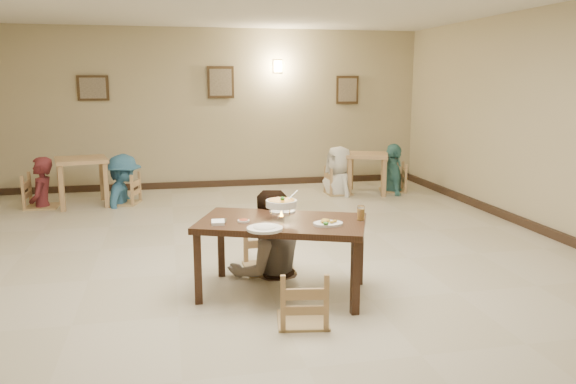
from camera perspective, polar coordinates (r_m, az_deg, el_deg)
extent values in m
plane|color=#BDB49C|center=(6.24, -3.04, -7.79)|extent=(10.00, 10.00, 0.00)
plane|color=tan|center=(10.88, -7.35, 8.36)|extent=(10.00, 0.00, 10.00)
cube|color=#2E1F16|center=(11.01, -7.15, 0.85)|extent=(8.00, 0.06, 0.12)
cube|color=#2E1F16|center=(7.85, 27.00, -4.56)|extent=(0.06, 10.00, 0.12)
cube|color=#392817|center=(10.86, -19.20, 9.94)|extent=(0.55, 0.03, 0.45)
cube|color=gray|center=(10.84, -19.21, 9.94)|extent=(0.45, 0.01, 0.37)
cube|color=#392817|center=(10.83, -6.86, 11.00)|extent=(0.50, 0.03, 0.60)
cube|color=gray|center=(10.81, -6.85, 11.00)|extent=(0.41, 0.01, 0.49)
cube|color=#392817|center=(11.34, 6.04, 10.27)|extent=(0.45, 0.03, 0.55)
cube|color=gray|center=(11.33, 6.07, 10.27)|extent=(0.37, 0.01, 0.45)
cube|color=#FFD88C|center=(10.99, -1.04, 12.65)|extent=(0.16, 0.05, 0.22)
cube|color=#392114|center=(5.33, -0.61, -3.21)|extent=(1.77, 1.39, 0.06)
cube|color=#392114|center=(5.26, -9.15, -7.72)|extent=(0.07, 0.07, 0.67)
cube|color=#392114|center=(5.01, 6.85, -8.66)|extent=(0.07, 0.07, 0.67)
cube|color=#392114|center=(5.95, -6.82, -5.41)|extent=(0.07, 0.07, 0.67)
cube|color=#392114|center=(5.72, 7.23, -6.09)|extent=(0.07, 0.07, 0.67)
cube|color=tan|center=(6.09, -2.02, -3.36)|extent=(0.51, 0.51, 0.06)
cube|color=tan|center=(4.79, 1.53, -8.43)|extent=(0.43, 0.43, 0.05)
imported|color=gray|center=(5.90, -2.09, 0.23)|extent=(0.97, 0.81, 1.81)
torus|color=silver|center=(5.33, -0.68, -1.53)|extent=(0.23, 0.23, 0.01)
cylinder|color=silver|center=(5.35, -0.68, -2.64)|extent=(0.06, 0.06, 0.03)
cone|color=#FFA526|center=(5.34, -0.68, -2.18)|extent=(0.03, 0.03, 0.05)
cylinder|color=white|center=(5.32, -0.68, -1.18)|extent=(0.30, 0.30, 0.07)
cylinder|color=#BB7011|center=(5.31, -0.68, -0.87)|extent=(0.26, 0.26, 0.02)
sphere|color=#2D7223|center=(5.30, -0.56, -0.69)|extent=(0.04, 0.04, 0.04)
cylinder|color=silver|center=(5.39, 0.39, -0.40)|extent=(0.14, 0.08, 0.09)
cylinder|color=silver|center=(5.41, 0.15, -2.00)|extent=(0.01, 0.01, 0.13)
cylinder|color=silver|center=(5.37, -1.74, -2.09)|extent=(0.01, 0.01, 0.13)
cylinder|color=silver|center=(5.24, -0.45, -2.44)|extent=(0.01, 0.01, 0.13)
cylinder|color=white|center=(5.63, -0.56, -2.01)|extent=(0.26, 0.26, 0.02)
ellipsoid|color=white|center=(5.63, -0.56, -1.95)|extent=(0.17, 0.14, 0.06)
cylinder|color=white|center=(4.99, -2.37, -3.75)|extent=(0.32, 0.32, 0.02)
ellipsoid|color=white|center=(4.99, -2.38, -3.66)|extent=(0.21, 0.18, 0.07)
cylinder|color=white|center=(5.17, 4.09, -3.24)|extent=(0.28, 0.28, 0.02)
sphere|color=#2D7223|center=(5.08, 3.87, -3.19)|extent=(0.05, 0.05, 0.05)
cylinder|color=white|center=(5.28, -4.54, -2.95)|extent=(0.11, 0.11, 0.02)
cylinder|color=maroon|center=(5.28, -4.54, -2.85)|extent=(0.09, 0.09, 0.01)
cube|color=white|center=(5.23, -7.13, -3.08)|extent=(0.13, 0.17, 0.03)
cube|color=silver|center=(5.32, -6.67, -2.90)|extent=(0.04, 0.17, 0.01)
cube|color=silver|center=(5.32, -6.35, -2.88)|extent=(0.04, 0.17, 0.01)
cylinder|color=white|center=(5.36, 7.41, -2.13)|extent=(0.07, 0.07, 0.14)
cylinder|color=orange|center=(5.36, 7.41, -2.28)|extent=(0.06, 0.06, 0.10)
cube|color=tan|center=(9.78, -20.27, 3.08)|extent=(0.94, 0.94, 0.06)
cube|color=tan|center=(9.49, -21.99, 0.31)|extent=(0.07, 0.07, 0.73)
cube|color=tan|center=(9.53, -17.96, 0.63)|extent=(0.07, 0.07, 0.73)
cube|color=tan|center=(10.15, -22.14, 0.96)|extent=(0.07, 0.07, 0.73)
cube|color=tan|center=(10.19, -18.37, 1.26)|extent=(0.07, 0.07, 0.73)
cube|color=tan|center=(10.33, 8.07, 3.74)|extent=(0.94, 0.94, 0.06)
cube|color=tan|center=(10.09, 6.24, 1.51)|extent=(0.07, 0.07, 0.67)
cube|color=tan|center=(10.08, 9.71, 1.40)|extent=(0.07, 0.07, 0.67)
cube|color=tan|center=(10.69, 6.41, 2.05)|extent=(0.07, 0.07, 0.67)
cube|color=tan|center=(10.68, 9.68, 1.95)|extent=(0.07, 0.07, 0.67)
cube|color=tan|center=(9.91, -23.85, 1.29)|extent=(0.49, 0.49, 0.05)
cube|color=tan|center=(9.74, -16.41, 1.43)|extent=(0.46, 0.46, 0.05)
cube|color=tan|center=(10.20, 5.18, 2.16)|extent=(0.44, 0.44, 0.05)
cube|color=tan|center=(10.62, 10.63, 2.52)|extent=(0.47, 0.47, 0.05)
imported|color=maroon|center=(9.86, -24.01, 3.26)|extent=(0.43, 0.63, 1.66)
imported|color=teal|center=(9.69, -16.54, 3.69)|extent=(0.83, 1.19, 1.67)
imported|color=silver|center=(10.14, 5.23, 4.64)|extent=(0.70, 0.94, 1.74)
imported|color=teal|center=(10.56, 10.72, 4.84)|extent=(0.62, 1.11, 1.78)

